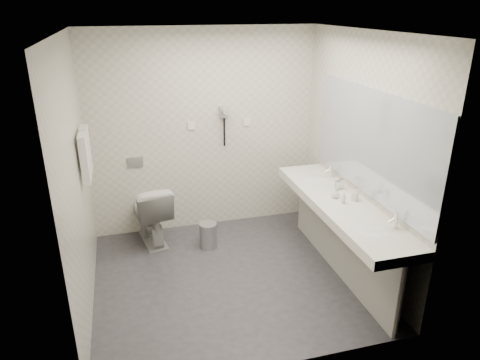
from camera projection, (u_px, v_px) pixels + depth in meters
name	position (u px, v px, depth m)	size (l,w,h in m)	color
floor	(230.00, 277.00, 4.71)	(2.80, 2.80, 0.00)	#2E2D32
ceiling	(228.00, 32.00, 3.78)	(2.80, 2.80, 0.00)	silver
wall_back	(204.00, 133.00, 5.41)	(2.80, 2.80, 0.00)	beige
wall_front	(274.00, 230.00, 3.08)	(2.80, 2.80, 0.00)	beige
wall_left	(76.00, 182.00, 3.90)	(2.60, 2.60, 0.00)	beige
wall_right	(359.00, 156.00, 4.58)	(2.60, 2.60, 0.00)	beige
vanity_counter	(341.00, 206.00, 4.50)	(0.55, 2.20, 0.10)	silver
vanity_panel	(339.00, 242.00, 4.67)	(0.03, 2.15, 0.75)	#98978F
vanity_post_near	(399.00, 300.00, 3.74)	(0.06, 0.06, 0.75)	silver
vanity_post_far	(304.00, 202.00, 5.61)	(0.06, 0.06, 0.75)	silver
mirror	(370.00, 143.00, 4.32)	(0.02, 2.20, 1.05)	#B2BCC6
basin_near	(375.00, 232.00, 3.91)	(0.40, 0.31, 0.05)	silver
basin_far	(315.00, 180.00, 5.07)	(0.40, 0.31, 0.05)	silver
faucet_near	(396.00, 220.00, 3.92)	(0.04, 0.04, 0.15)	silver
faucet_far	(331.00, 171.00, 5.09)	(0.04, 0.04, 0.15)	silver
soap_bottle_a	(355.00, 195.00, 4.48)	(0.06, 0.06, 0.12)	silver
soap_bottle_b	(335.00, 193.00, 4.55)	(0.08, 0.08, 0.10)	silver
soap_bottle_c	(344.00, 198.00, 4.41)	(0.05, 0.05, 0.12)	silver
glass_left	(341.00, 184.00, 4.78)	(0.06, 0.06, 0.11)	silver
glass_right	(337.00, 185.00, 4.74)	(0.05, 0.05, 0.10)	silver
toilet	(150.00, 213.00, 5.31)	(0.42, 0.74, 0.75)	silver
flush_plate	(135.00, 162.00, 5.30)	(0.18, 0.02, 0.12)	#B2B5BA
pedal_bin	(208.00, 236.00, 5.25)	(0.21, 0.21, 0.30)	#B2B5BA
bin_lid	(208.00, 224.00, 5.19)	(0.21, 0.21, 0.01)	#B2B5BA
towel_rail	(81.00, 133.00, 4.29)	(0.02, 0.02, 0.62)	silver
towel_near	(85.00, 159.00, 4.25)	(0.07, 0.24, 0.48)	silver
towel_far	(86.00, 150.00, 4.50)	(0.07, 0.24, 0.48)	silver
dryer_cradle	(224.00, 112.00, 5.35)	(0.10, 0.04, 0.14)	#95949A
dryer_barrel	(225.00, 111.00, 5.27)	(0.08, 0.08, 0.14)	#95949A
dryer_cord	(224.00, 132.00, 5.43)	(0.02, 0.02, 0.35)	black
switch_plate_a	(192.00, 126.00, 5.32)	(0.09, 0.02, 0.09)	silver
switch_plate_b	(247.00, 122.00, 5.49)	(0.09, 0.02, 0.09)	silver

